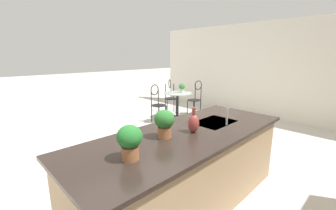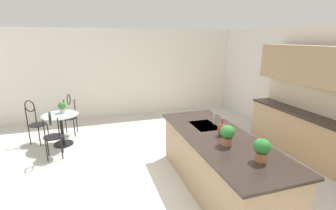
{
  "view_description": "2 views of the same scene",
  "coord_description": "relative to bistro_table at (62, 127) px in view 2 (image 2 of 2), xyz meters",
  "views": [
    {
      "loc": [
        2.1,
        2.37,
        1.78
      ],
      "look_at": [
        -0.64,
        -0.42,
        0.88
      ],
      "focal_mm": 23.2,
      "sensor_mm": 36.0,
      "label": 1
    },
    {
      "loc": [
        3.45,
        -1.02,
        2.44
      ],
      "look_at": [
        -0.63,
        0.29,
        1.24
      ],
      "focal_mm": 26.07,
      "sensor_mm": 36.0,
      "label": 2
    }
  ],
  "objects": [
    {
      "name": "chair_by_island",
      "position": [
        -0.66,
        0.14,
        0.13
      ],
      "size": [
        0.51,
        0.44,
        1.04
      ],
      "color": "black",
      "rests_on": "ground"
    },
    {
      "name": "sink_faucet",
      "position": [
        2.08,
        2.78,
        0.58
      ],
      "size": [
        0.02,
        0.02,
        0.22
      ],
      "primitive_type": "cylinder",
      "color": "#B2B5BA",
      "rests_on": "kitchen_island"
    },
    {
      "name": "ground_plane",
      "position": [
        2.33,
        1.75,
        -0.45
      ],
      "size": [
        40.0,
        40.0,
        0.0
      ],
      "primitive_type": "plane",
      "color": "beige"
    },
    {
      "name": "potted_plant_counter_far",
      "position": [
        3.48,
        2.7,
        0.65
      ],
      "size": [
        0.21,
        0.21,
        0.3
      ],
      "color": "#9E603D",
      "rests_on": "kitchen_island"
    },
    {
      "name": "bistro_table",
      "position": [
        0.0,
        0.0,
        0.0
      ],
      "size": [
        0.8,
        0.8,
        0.74
      ],
      "color": "black",
      "rests_on": "ground"
    },
    {
      "name": "chair_toward_desk",
      "position": [
        -0.31,
        -0.59,
        0.13
      ],
      "size": [
        0.53,
        0.53,
        1.04
      ],
      "color": "black",
      "rests_on": "ground"
    },
    {
      "name": "kitchen_island",
      "position": [
        2.63,
        2.6,
        0.02
      ],
      "size": [
        2.8,
        1.06,
        0.92
      ],
      "color": "tan",
      "rests_on": "ground"
    },
    {
      "name": "wall_left_window",
      "position": [
        -1.93,
        1.75,
        0.9
      ],
      "size": [
        0.12,
        7.8,
        2.7
      ],
      "primitive_type": "cube",
      "color": "silver",
      "rests_on": "ground"
    },
    {
      "name": "upper_cabinet_run",
      "position": [
        1.93,
        4.93,
        1.45
      ],
      "size": [
        2.4,
        0.36,
        0.76
      ],
      "color": "tan",
      "rests_on": "back_counter_run"
    },
    {
      "name": "back_counter_run",
      "position": [
        1.93,
        4.96,
        0.05
      ],
      "size": [
        2.44,
        0.64,
        1.52
      ],
      "color": "tan",
      "rests_on": "ground"
    },
    {
      "name": "vase_on_counter",
      "position": [
        2.58,
        2.65,
        0.58
      ],
      "size": [
        0.13,
        0.13,
        0.29
      ],
      "color": "#993D38",
      "rests_on": "kitchen_island"
    },
    {
      "name": "potted_plant_on_table",
      "position": [
        -0.13,
        0.05,
        0.44
      ],
      "size": [
        0.18,
        0.18,
        0.26
      ],
      "color": "beige",
      "rests_on": "bistro_table"
    },
    {
      "name": "chair_near_window",
      "position": [
        0.68,
        -0.1,
        0.13
      ],
      "size": [
        0.49,
        0.41,
        1.04
      ],
      "color": "black",
      "rests_on": "ground"
    },
    {
      "name": "potted_plant_counter_near",
      "position": [
        2.93,
        2.54,
        0.65
      ],
      "size": [
        0.22,
        0.22,
        0.3
      ],
      "color": "#9E603D",
      "rests_on": "kitchen_island"
    }
  ]
}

